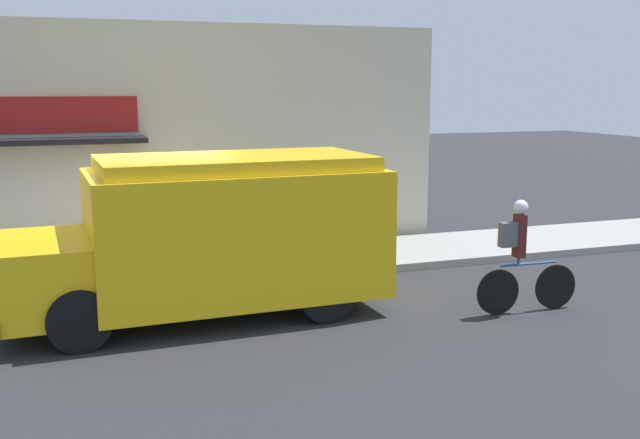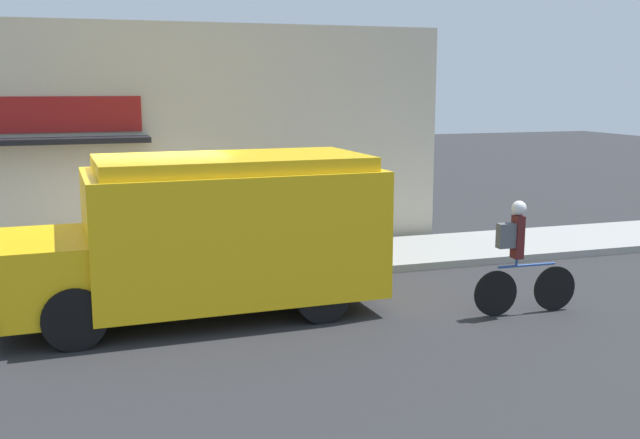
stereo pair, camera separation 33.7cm
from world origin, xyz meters
name	(u,v)px [view 1 (the left image)]	position (x,y,z in m)	size (l,w,h in m)	color
ground_plane	(148,295)	(0.00, 0.00, 0.00)	(70.00, 70.00, 0.00)	#2B2B2D
sidewalk	(140,274)	(0.00, 1.19, 0.07)	(28.00, 2.38, 0.14)	#999993
storefront	(121,142)	(-0.08, 2.70, 2.28)	(12.83, 0.81, 4.53)	beige
school_bus	(213,234)	(0.81, -1.38, 1.21)	(5.50, 2.67, 2.34)	yellow
cyclist	(522,259)	(5.11, -2.81, 0.82)	(1.67, 0.21, 1.70)	black
trash_bin	(254,235)	(2.11, 1.28, 0.60)	(0.65, 0.65, 0.91)	#2D5138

